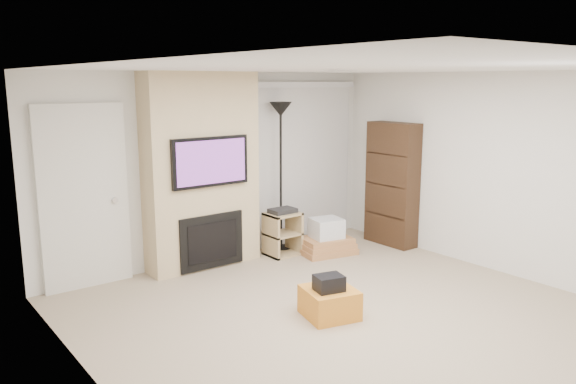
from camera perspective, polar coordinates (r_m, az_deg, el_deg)
floor at (r=5.82m, az=7.43°, el=-13.02°), size 5.00×5.50×0.00m
ceiling at (r=5.32m, az=8.12°, el=12.38°), size 5.00×5.50×0.00m
wall_back at (r=7.59m, az=-7.19°, el=2.54°), size 5.00×0.00×2.50m
wall_left at (r=4.10m, az=-17.76°, el=-5.38°), size 0.00×5.50×2.50m
wall_right at (r=7.40m, az=21.50°, el=1.63°), size 0.00×5.50×2.50m
hvac_vent at (r=6.17m, az=5.34°, el=12.24°), size 0.35×0.18×0.01m
ottoman at (r=5.88m, az=4.23°, el=-11.14°), size 0.61×0.61×0.30m
black_bag at (r=5.75m, az=4.18°, el=-9.20°), size 0.33×0.28×0.16m
fireplace_wall at (r=7.24m, az=-8.72°, el=1.97°), size 1.50×0.47×2.50m
entry_door at (r=6.86m, az=-20.02°, el=-0.63°), size 1.02×0.11×2.14m
vertical_blinds at (r=8.33m, az=1.31°, el=3.56°), size 1.98×0.10×2.37m
floor_lamp at (r=7.80m, az=-0.75°, el=5.86°), size 0.31×0.31×2.10m
av_stand at (r=7.79m, az=-0.55°, el=-3.94°), size 0.45×0.38×0.66m
box_stack at (r=7.92m, az=3.91°, el=-4.88°), size 0.84×0.70×0.50m
bookshelf at (r=8.34m, az=10.53°, el=0.79°), size 0.30×0.80×1.80m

